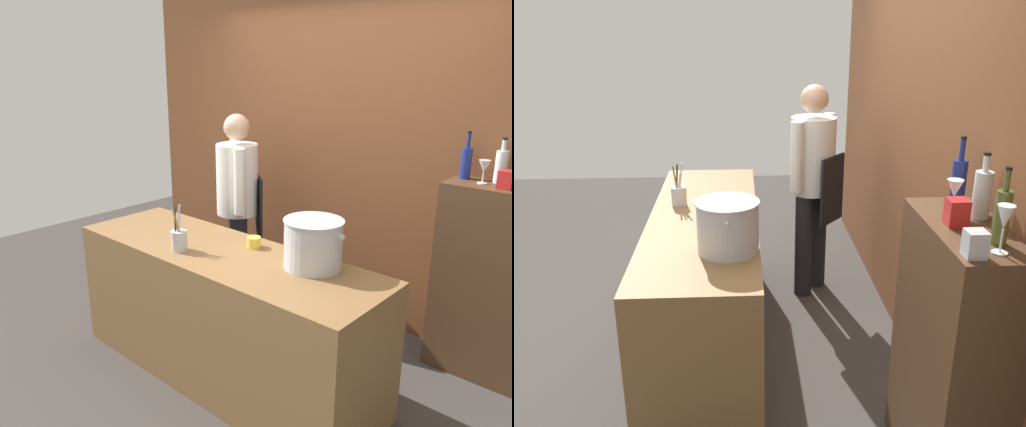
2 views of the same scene
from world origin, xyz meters
TOP-DOWN VIEW (x-y plane):
  - ground_plane at (0.00, 0.00)m, footprint 8.00×8.00m
  - brick_back_panel at (0.00, 1.40)m, footprint 4.40×0.10m
  - prep_counter at (0.00, 0.00)m, footprint 2.21×0.70m
  - bar_cabinet at (1.32, 1.19)m, footprint 0.76×0.32m
  - chef at (-0.64, 0.80)m, footprint 0.45×0.43m
  - stockpot_large at (0.58, 0.17)m, footprint 0.41×0.36m
  - utensil_crock at (-0.21, -0.18)m, footprint 0.10×0.10m
  - butter_jar at (0.10, 0.19)m, footprint 0.09×0.09m
  - wine_bottle_clear at (1.22, 1.28)m, footprint 0.08×0.08m
  - wine_bottle_olive at (1.50, 1.23)m, footprint 0.06×0.06m
  - wine_bottle_cobalt at (1.01, 1.26)m, footprint 0.07×0.07m
  - wine_glass_wide at (1.59, 1.20)m, footprint 0.06×0.06m
  - wine_glass_tall at (1.15, 1.18)m, footprint 0.07×0.07m
  - spice_tin_red at (1.30, 1.14)m, footprint 0.08×0.08m
  - spice_tin_silver at (1.62, 1.09)m, footprint 0.08×0.08m

SIDE VIEW (x-z plane):
  - ground_plane at x=0.00m, z-range 0.00..0.00m
  - prep_counter at x=0.00m, z-range 0.00..0.90m
  - bar_cabinet at x=1.32m, z-range 0.00..1.32m
  - butter_jar at x=0.10m, z-range 0.90..0.97m
  - chef at x=-0.64m, z-range 0.13..1.79m
  - utensil_crock at x=-0.21m, z-range 0.83..1.12m
  - stockpot_large at x=0.58m, z-range 0.90..1.19m
  - spice_tin_silver at x=1.62m, z-range 1.32..1.42m
  - spice_tin_red at x=1.30m, z-range 1.32..1.43m
  - wine_glass_tall at x=1.15m, z-range 1.35..1.50m
  - wine_bottle_clear at x=1.22m, z-range 1.28..1.57m
  - wine_bottle_cobalt at x=1.01m, z-range 1.27..1.58m
  - wine_bottle_olive at x=1.50m, z-range 1.28..1.58m
  - wine_glass_wide at x=1.59m, z-range 1.35..1.54m
  - brick_back_panel at x=0.00m, z-range 0.00..3.00m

